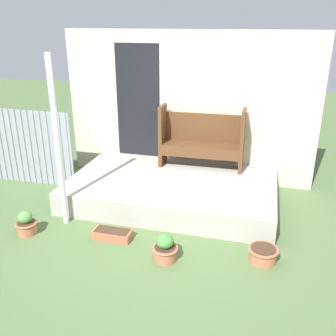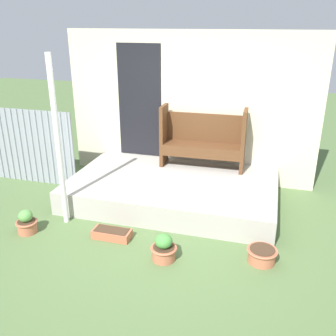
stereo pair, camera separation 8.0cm
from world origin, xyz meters
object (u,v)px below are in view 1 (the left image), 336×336
Objects in this scene: flower_pot_middle at (165,249)px; flower_pot_right at (263,254)px; flower_pot_left at (26,224)px; planter_box_rect at (112,234)px; bench at (202,138)px; support_post at (58,145)px.

flower_pot_middle is 0.92× the size of flower_pot_right.
planter_box_rect is (1.18, 0.19, -0.09)m from flower_pot_left.
flower_pot_left is 3.15m from flower_pot_right.
flower_pot_middle reaches higher than flower_pot_right.
planter_box_rect is at bearing 9.16° from flower_pot_left.
bench is at bearing 47.89° from flower_pot_left.
flower_pot_right is (3.14, 0.20, -0.05)m from flower_pot_left.
bench is 2.45m from flower_pot_right.
support_post is 3.00m from flower_pot_right.
flower_pot_right is at bearing 0.14° from planter_box_rect.
support_post reaches higher than flower_pot_right.
support_post is 4.57× the size of planter_box_rect.
flower_pot_middle is at bearing -18.61° from planter_box_rect.
flower_pot_middle is 1.19m from flower_pot_right.
support_post reaches higher than flower_pot_left.
support_post is 6.36× the size of flower_pot_right.
bench is 3.08m from flower_pot_left.
bench is 2.41m from flower_pot_middle.
planter_box_rect is at bearing -113.38° from bench.
bench is (1.64, 1.80, -0.30)m from support_post.
flower_pot_middle reaches higher than planter_box_rect.
flower_pot_left is 1.20m from planter_box_rect.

